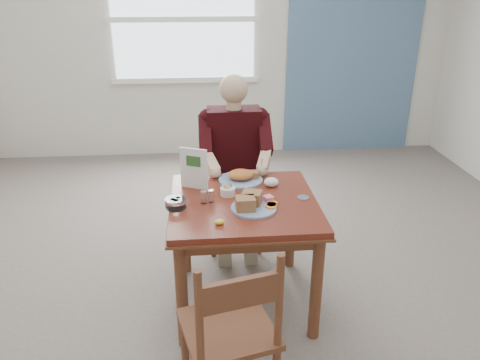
{
  "coord_description": "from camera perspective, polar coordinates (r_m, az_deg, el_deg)",
  "views": [
    {
      "loc": [
        -0.25,
        -2.6,
        2.0
      ],
      "look_at": [
        -0.02,
        0.0,
        0.89
      ],
      "focal_mm": 35.0,
      "sensor_mm": 36.0,
      "label": 1
    }
  ],
  "objects": [
    {
      "name": "floor",
      "position": [
        3.29,
        0.4,
        -14.33
      ],
      "size": [
        6.0,
        6.0,
        0.0
      ],
      "primitive_type": "plane",
      "color": "#61574F",
      "rests_on": "ground"
    },
    {
      "name": "accent_panel",
      "position": [
        5.91,
        13.82,
        16.69
      ],
      "size": [
        1.6,
        0.02,
        2.8
      ],
      "primitive_type": "cube",
      "color": "slate",
      "rests_on": "ground"
    },
    {
      "name": "creamer",
      "position": [
        2.82,
        -7.86,
        -2.8
      ],
      "size": [
        0.15,
        0.15,
        0.06
      ],
      "color": "white",
      "rests_on": "table"
    },
    {
      "name": "napkin",
      "position": [
        3.08,
        3.83,
        -0.26
      ],
      "size": [
        0.1,
        0.09,
        0.06
      ],
      "primitive_type": "ellipsoid",
      "rotation": [
        0.0,
        0.0,
        0.07
      ],
      "color": "white",
      "rests_on": "table"
    },
    {
      "name": "table",
      "position": [
        2.95,
        0.44,
        -4.43
      ],
      "size": [
        0.92,
        0.92,
        0.75
      ],
      "color": "maroon",
      "rests_on": "ground"
    },
    {
      "name": "lemon_wedge",
      "position": [
        2.61,
        -2.53,
        -5.13
      ],
      "size": [
        0.06,
        0.05,
        0.03
      ],
      "primitive_type": "ellipsoid",
      "rotation": [
        0.0,
        0.0,
        -0.17
      ],
      "color": "yellow",
      "rests_on": "table"
    },
    {
      "name": "shakers",
      "position": [
        2.85,
        -4.02,
        -2.03
      ],
      "size": [
        0.09,
        0.06,
        0.08
      ],
      "color": "white",
      "rests_on": "table"
    },
    {
      "name": "far_plate",
      "position": [
        3.16,
        0.19,
        0.37
      ],
      "size": [
        0.31,
        0.31,
        0.08
      ],
      "color": "white",
      "rests_on": "table"
    },
    {
      "name": "window",
      "position": [
        5.58,
        -6.95,
        18.88
      ],
      "size": [
        1.72,
        0.04,
        1.42
      ],
      "color": "white",
      "rests_on": "wall_back"
    },
    {
      "name": "caddy",
      "position": [
        2.96,
        -1.49,
        -1.37
      ],
      "size": [
        0.12,
        0.12,
        0.07
      ],
      "color": "white",
      "rests_on": "table"
    },
    {
      "name": "wall_back",
      "position": [
        5.64,
        -2.59,
        17.01
      ],
      "size": [
        5.5,
        0.0,
        5.5
      ],
      "primitive_type": "plane",
      "rotation": [
        1.57,
        0.0,
        0.0
      ],
      "color": "silver",
      "rests_on": "ground"
    },
    {
      "name": "metal_dish",
      "position": [
        2.94,
        7.72,
        -2.15
      ],
      "size": [
        0.09,
        0.09,
        0.01
      ],
      "primitive_type": "cylinder",
      "rotation": [
        0.0,
        0.0,
        -0.31
      ],
      "color": "silver",
      "rests_on": "table"
    },
    {
      "name": "menu",
      "position": [
        3.02,
        -5.66,
        1.43
      ],
      "size": [
        0.18,
        0.09,
        0.27
      ],
      "color": "white",
      "rests_on": "table"
    },
    {
      "name": "chair_near",
      "position": [
        2.31,
        -1.1,
        -18.14
      ],
      "size": [
        0.51,
        0.51,
        0.95
      ],
      "color": "brown",
      "rests_on": "ground"
    },
    {
      "name": "near_plate",
      "position": [
        2.78,
        1.47,
        -2.88
      ],
      "size": [
        0.3,
        0.3,
        0.09
      ],
      "color": "white",
      "rests_on": "table"
    },
    {
      "name": "diner",
      "position": [
        3.52,
        -0.66,
        3.39
      ],
      "size": [
        0.53,
        0.56,
        1.39
      ],
      "color": "gray",
      "rests_on": "chair_far"
    },
    {
      "name": "chair_far",
      "position": [
        3.73,
        -0.74,
        -0.96
      ],
      "size": [
        0.42,
        0.42,
        0.95
      ],
      "color": "brown",
      "rests_on": "ground"
    }
  ]
}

